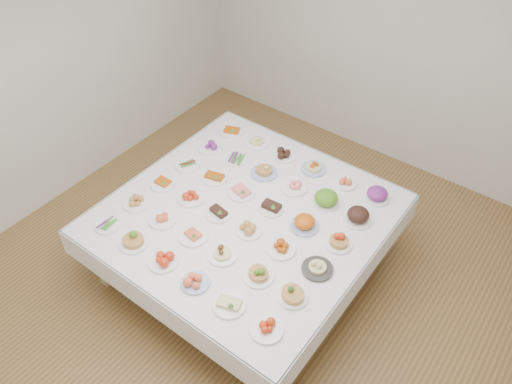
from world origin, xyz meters
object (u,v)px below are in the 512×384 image
Objects in this scene: display_table at (246,218)px; dish_0 at (108,224)px; dish_18 at (188,164)px; dish_35 at (377,193)px.

dish_0 is at bearing -135.02° from display_table.
display_table is at bearing -11.13° from dish_18.
dish_35 is (0.83, 0.84, 0.14)m from display_table.
display_table is at bearing -134.73° from dish_35.
dish_0 reaches higher than display_table.
dish_35 reaches higher than dish_0.
dish_18 reaches higher than display_table.
display_table is 1.17m from dish_0.
dish_35 is (1.66, 1.66, 0.05)m from dish_0.
dish_18 is (-0.00, 0.99, -0.00)m from dish_0.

